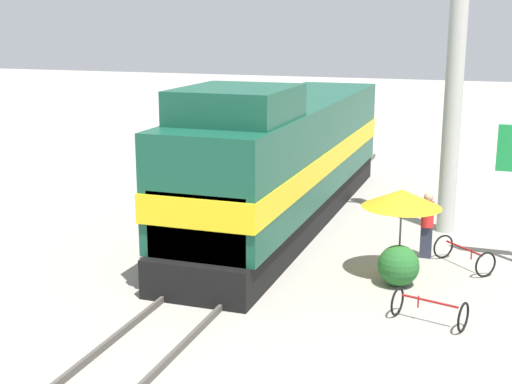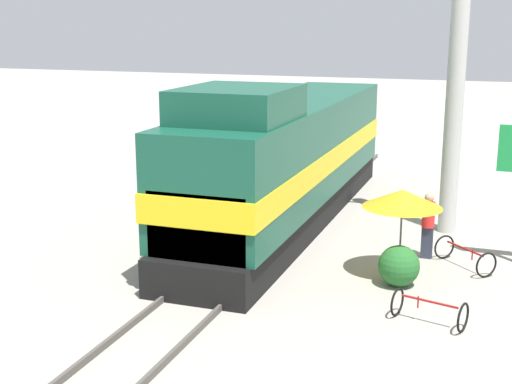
% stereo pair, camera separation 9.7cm
% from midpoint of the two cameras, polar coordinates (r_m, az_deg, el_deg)
% --- Properties ---
extents(ground_plane, '(120.00, 120.00, 0.00)m').
position_cam_midpoint_polar(ground_plane, '(20.91, 0.60, -3.90)').
color(ground_plane, gray).
extents(rail_near, '(0.08, 28.18, 0.15)m').
position_cam_midpoint_polar(rail_near, '(21.12, -1.25, -3.51)').
color(rail_near, '#4C4742').
rests_on(rail_near, ground_plane).
extents(rail_far, '(0.08, 28.18, 0.15)m').
position_cam_midpoint_polar(rail_far, '(20.68, 2.48, -3.90)').
color(rail_far, '#4C4742').
rests_on(rail_far, ground_plane).
extents(locomotive, '(2.90, 14.99, 4.66)m').
position_cam_midpoint_polar(locomotive, '(22.11, 2.14, 2.49)').
color(locomotive, black).
rests_on(locomotive, ground_plane).
extents(utility_pole, '(1.80, 0.53, 11.02)m').
position_cam_midpoint_polar(utility_pole, '(21.70, 15.63, 11.15)').
color(utility_pole, '#B2B2AD').
rests_on(utility_pole, ground_plane).
extents(vendor_umbrella, '(1.97, 1.97, 2.24)m').
position_cam_midpoint_polar(vendor_umbrella, '(17.89, 11.44, -0.50)').
color(vendor_umbrella, '#4C4C4C').
rests_on(vendor_umbrella, ground_plane).
extents(shrub_cluster, '(1.01, 1.01, 1.01)m').
position_cam_midpoint_polar(shrub_cluster, '(17.66, 11.18, -5.80)').
color(shrub_cluster, '#236028').
rests_on(shrub_cluster, ground_plane).
extents(person_bystander, '(0.34, 0.34, 1.82)m').
position_cam_midpoint_polar(person_bystander, '(19.71, 13.39, -2.36)').
color(person_bystander, '#2D3347').
rests_on(person_bystander, ground_plane).
extents(bicycle, '(1.63, 1.65, 0.66)m').
position_cam_midpoint_polar(bicycle, '(19.36, 16.14, -4.85)').
color(bicycle, black).
rests_on(bicycle, ground_plane).
extents(bicycle_spare, '(1.63, 1.02, 0.64)m').
position_cam_midpoint_polar(bicycle_spare, '(15.73, 13.52, -9.06)').
color(bicycle_spare, black).
rests_on(bicycle_spare, ground_plane).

